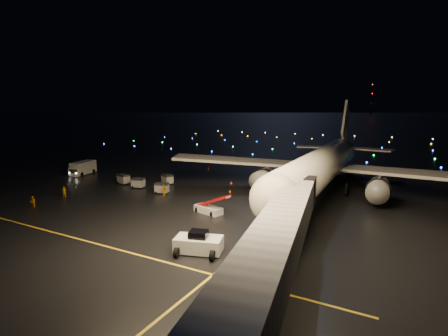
{
  "coord_description": "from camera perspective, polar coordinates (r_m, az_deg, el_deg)",
  "views": [
    {
      "loc": [
        26.24,
        -33.86,
        14.08
      ],
      "look_at": [
        0.89,
        12.0,
        5.0
      ],
      "focal_mm": 28.0,
      "sensor_mm": 36.0,
      "label": 1
    }
  ],
  "objects": [
    {
      "name": "baggage_cart_1",
      "position": [
        58.94,
        -10.12,
        -3.27
      ],
      "size": [
        2.32,
        1.85,
        1.75
      ],
      "primitive_type": "cube",
      "rotation": [
        0.0,
        0.0,
        0.22
      ],
      "color": "gray",
      "rests_on": "ground"
    },
    {
      "name": "ground",
      "position": [
        335.18,
        24.59,
        6.54
      ],
      "size": [
        2000.0,
        2000.0,
        0.0
      ],
      "primitive_type": "plane",
      "color": "black",
      "rests_on": "ground"
    },
    {
      "name": "safety_cone_0",
      "position": [
        58.98,
        0.98,
        -3.75
      ],
      "size": [
        0.49,
        0.49,
        0.46
      ],
      "primitive_type": "cone",
      "rotation": [
        0.0,
        0.0,
        0.27
      ],
      "color": "#FF5311",
      "rests_on": "ground"
    },
    {
      "name": "crew_c",
      "position": [
        57.08,
        -9.8,
        -3.61
      ],
      "size": [
        0.64,
        1.18,
        1.92
      ],
      "primitive_type": "imported",
      "rotation": [
        0.0,
        0.0,
        -1.42
      ],
      "color": "orange",
      "rests_on": "ground"
    },
    {
      "name": "crew_b",
      "position": [
        56.91,
        -28.74,
        -4.87
      ],
      "size": [
        0.83,
        0.66,
        1.65
      ],
      "primitive_type": "imported",
      "rotation": [
        0.0,
        0.0,
        0.05
      ],
      "color": "orange",
      "rests_on": "ground"
    },
    {
      "name": "baggage_cart_2",
      "position": [
        67.87,
        -16.07,
        -1.75
      ],
      "size": [
        2.39,
        1.88,
        1.82
      ],
      "primitive_type": "cube",
      "rotation": [
        0.0,
        0.0,
        -0.19
      ],
      "color": "gray",
      "rests_on": "ground"
    },
    {
      "name": "radio_mast",
      "position": [
        778.86,
        22.96,
        10.38
      ],
      "size": [
        1.8,
        1.8,
        64.0
      ],
      "primitive_type": "cylinder",
      "color": "black",
      "rests_on": "ground"
    },
    {
      "name": "belt_loader",
      "position": [
        47.3,
        -2.58,
        -5.64
      ],
      "size": [
        6.29,
        3.18,
        2.94
      ],
      "primitive_type": null,
      "rotation": [
        0.0,
        0.0,
        -0.26
      ],
      "color": "silver",
      "rests_on": "ground"
    },
    {
      "name": "pushback_tug",
      "position": [
        35.12,
        -4.17,
        -11.9
      ],
      "size": [
        5.1,
        3.69,
        2.18
      ],
      "primitive_type": "cube",
      "rotation": [
        0.0,
        0.0,
        0.31
      ],
      "color": "silver",
      "rests_on": "ground"
    },
    {
      "name": "airliner",
      "position": [
        61.01,
        16.29,
        3.57
      ],
      "size": [
        57.52,
        54.86,
        15.69
      ],
      "primitive_type": null,
      "rotation": [
        0.0,
        0.0,
        0.04
      ],
      "color": "silver",
      "rests_on": "ground"
    },
    {
      "name": "safety_cone_1",
      "position": [
        59.3,
        8.23,
        -3.76
      ],
      "size": [
        0.55,
        0.55,
        0.5
      ],
      "primitive_type": "cone",
      "rotation": [
        0.0,
        0.0,
        0.32
      ],
      "color": "#FF5311",
      "rests_on": "ground"
    },
    {
      "name": "crew_a",
      "position": [
        61.45,
        -24.63,
        -3.53
      ],
      "size": [
        0.73,
        0.66,
        1.67
      ],
      "primitive_type": "imported",
      "rotation": [
        0.0,
        0.0,
        0.57
      ],
      "color": "orange",
      "rests_on": "ground"
    },
    {
      "name": "safety_cone_3",
      "position": [
        80.79,
        -2.55,
        -0.02
      ],
      "size": [
        0.61,
        0.61,
        0.55
      ],
      "primitive_type": "cone",
      "rotation": [
        0.0,
        0.0,
        -0.3
      ],
      "color": "#FF5311",
      "rests_on": "ground"
    },
    {
      "name": "baggage_cart_3",
      "position": [
        63.84,
        -13.83,
        -2.39
      ],
      "size": [
        2.38,
        1.93,
        1.77
      ],
      "primitive_type": "cube",
      "rotation": [
        0.0,
        0.0,
        0.25
      ],
      "color": "gray",
      "rests_on": "ground"
    },
    {
      "name": "baggage_cart_0",
      "position": [
        66.02,
        -9.23,
        -1.83
      ],
      "size": [
        2.49,
        2.16,
        1.77
      ],
      "primitive_type": "cube",
      "rotation": [
        0.0,
        0.0,
        -0.41
      ],
      "color": "gray",
      "rests_on": "ground"
    },
    {
      "name": "taxiway_lights",
      "position": [
        142.98,
        18.26,
        3.76
      ],
      "size": [
        164.0,
        92.0,
        0.36
      ],
      "primitive_type": null,
      "color": "black",
      "rests_on": "ground"
    },
    {
      "name": "lane_centre",
      "position": [
        52.8,
        12.29,
        -5.86
      ],
      "size": [
        0.25,
        80.0,
        0.02
      ],
      "primitive_type": "cube",
      "color": "gold",
      "rests_on": "ground"
    },
    {
      "name": "safety_cone_2",
      "position": [
        65.38,
        1.18,
        -2.37
      ],
      "size": [
        0.5,
        0.5,
        0.53
      ],
      "primitive_type": "cone",
      "rotation": [
        0.0,
        0.0,
        -0.09
      ],
      "color": "#FF5311",
      "rests_on": "ground"
    },
    {
      "name": "lane_cross",
      "position": [
        41.75,
        -22.64,
        -10.65
      ],
      "size": [
        60.0,
        0.25,
        0.02
      ],
      "primitive_type": "cube",
      "color": "gold",
      "rests_on": "ground"
    },
    {
      "name": "service_truck",
      "position": [
        80.45,
        -21.98,
        0.03
      ],
      "size": [
        4.14,
        7.89,
        2.78
      ],
      "primitive_type": "cube",
      "rotation": [
        0.0,
        0.0,
        0.25
      ],
      "color": "silver",
      "rests_on": "ground"
    }
  ]
}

